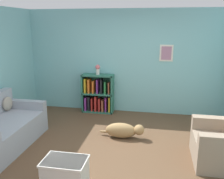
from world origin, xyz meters
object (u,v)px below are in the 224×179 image
(couch, at_px, (0,130))
(dog, at_px, (123,130))
(vase, at_px, (98,69))
(bookshelf, at_px, (98,95))
(coffee_table, at_px, (65,173))

(couch, relative_size, dog, 1.88)
(dog, relative_size, vase, 3.66)
(bookshelf, relative_size, dog, 1.07)
(bookshelf, bearing_deg, coffee_table, -84.23)
(couch, height_order, vase, vase)
(couch, xyz_separation_m, dog, (2.21, 0.76, -0.16))
(bookshelf, distance_m, dog, 1.71)
(couch, relative_size, coffee_table, 2.89)
(bookshelf, bearing_deg, couch, -121.17)
(coffee_table, xyz_separation_m, dog, (0.57, 1.73, -0.07))
(bookshelf, bearing_deg, vase, -41.01)
(bookshelf, distance_m, vase, 0.68)
(dog, xyz_separation_m, vase, (-0.87, 1.42, 0.98))
(bookshelf, distance_m, coffee_table, 3.19)
(bookshelf, relative_size, coffee_table, 1.64)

